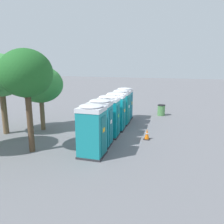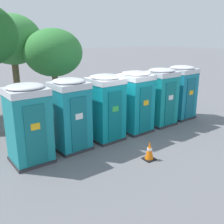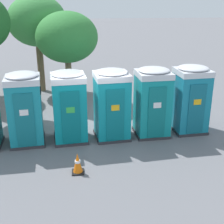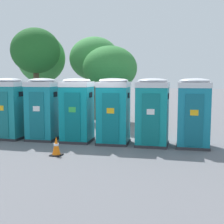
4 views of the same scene
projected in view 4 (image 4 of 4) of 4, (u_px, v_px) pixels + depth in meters
name	position (u px, v px, depth m)	size (l,w,h in m)	color
ground_plane	(97.00, 141.00, 12.62)	(120.00, 120.00, 0.00)	slate
portapotty_0	(9.00, 108.00, 13.04)	(1.30, 1.27, 2.54)	#2D2D33
portapotty_1	(43.00, 109.00, 12.78)	(1.28, 1.31, 2.54)	#2D2D33
portapotty_2	(77.00, 110.00, 12.41)	(1.29, 1.31, 2.54)	#2D2D33
portapotty_3	(114.00, 111.00, 12.03)	(1.32, 1.32, 2.54)	#2D2D33
portapotty_4	(152.00, 112.00, 11.68)	(1.27, 1.27, 2.54)	#2D2D33
portapotty_5	(194.00, 113.00, 11.41)	(1.28, 1.29, 2.54)	#2D2D33
street_tree_0	(110.00, 68.00, 16.71)	(2.92, 2.92, 4.25)	brown
street_tree_1	(94.00, 59.00, 18.70)	(2.99, 2.99, 4.97)	brown
street_tree_2	(41.00, 59.00, 19.32)	(2.94, 2.94, 5.27)	brown
street_tree_3	(36.00, 51.00, 15.86)	(2.50, 2.50, 5.06)	#4C3826
traffic_cone	(56.00, 146.00, 10.27)	(0.36, 0.36, 0.64)	black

